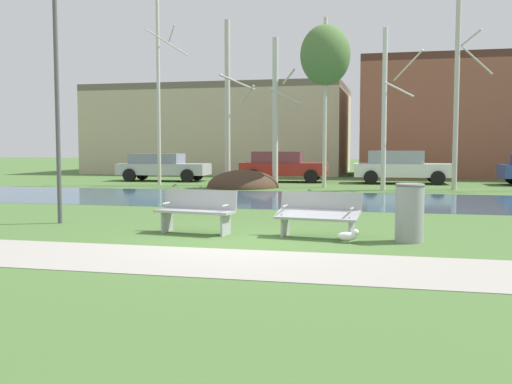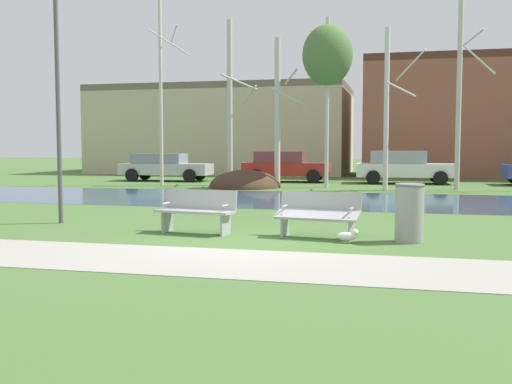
# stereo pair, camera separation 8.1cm
# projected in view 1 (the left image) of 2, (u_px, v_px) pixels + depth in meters

# --- Properties ---
(ground_plane) EXTENTS (120.00, 120.00, 0.00)m
(ground_plane) POSITION_uv_depth(u_px,v_px,m) (316.00, 197.00, 20.51)
(ground_plane) COLOR #476B33
(paved_path_strip) EXTENTS (60.00, 2.21, 0.01)m
(paved_path_strip) POSITION_uv_depth(u_px,v_px,m) (213.00, 262.00, 9.04)
(paved_path_strip) COLOR #9E998E
(paved_path_strip) RESTS_ON ground
(river_band) EXTENTS (80.00, 6.45, 0.01)m
(river_band) POSITION_uv_depth(u_px,v_px,m) (311.00, 200.00, 19.45)
(river_band) COLOR #33516B
(river_band) RESTS_ON ground
(soil_mound) EXTENTS (3.03, 3.42, 1.48)m
(soil_mound) POSITION_uv_depth(u_px,v_px,m) (243.00, 187.00, 25.30)
(soil_mound) COLOR #423021
(soil_mound) RESTS_ON ground
(bench_left) EXTENTS (1.66, 0.77, 0.87)m
(bench_left) POSITION_uv_depth(u_px,v_px,m) (196.00, 210.00, 11.98)
(bench_left) COLOR #9EA0A3
(bench_left) RESTS_ON ground
(bench_right) EXTENTS (1.66, 0.77, 0.87)m
(bench_right) POSITION_uv_depth(u_px,v_px,m) (318.00, 213.00, 11.42)
(bench_right) COLOR #9EA0A3
(bench_right) RESTS_ON ground
(trash_bin) EXTENTS (0.54, 0.54, 1.07)m
(trash_bin) POSITION_uv_depth(u_px,v_px,m) (410.00, 212.00, 10.89)
(trash_bin) COLOR gray
(trash_bin) RESTS_ON ground
(seagull) EXTENTS (0.43, 0.16, 0.26)m
(seagull) POSITION_uv_depth(u_px,v_px,m) (348.00, 236.00, 10.81)
(seagull) COLOR white
(seagull) RESTS_ON ground
(streetlamp) EXTENTS (0.32, 0.32, 5.62)m
(streetlamp) POSITION_uv_depth(u_px,v_px,m) (56.00, 57.00, 13.29)
(streetlamp) COLOR #4C4C51
(streetlamp) RESTS_ON ground
(birch_far_left) EXTENTS (1.53, 2.30, 8.68)m
(birch_far_left) POSITION_uv_depth(u_px,v_px,m) (159.00, 86.00, 26.50)
(birch_far_left) COLOR beige
(birch_far_left) RESTS_ON ground
(birch_left) EXTENTS (1.42, 2.57, 7.29)m
(birch_left) POSITION_uv_depth(u_px,v_px,m) (228.00, 102.00, 26.45)
(birch_left) COLOR #BCB7A8
(birch_left) RESTS_ON ground
(birch_center_left) EXTENTS (1.37, 2.11, 6.34)m
(birch_center_left) POSITION_uv_depth(u_px,v_px,m) (276.00, 111.00, 25.44)
(birch_center_left) COLOR beige
(birch_center_left) RESTS_ON ground
(birch_center) EXTENTS (2.09, 2.09, 7.09)m
(birch_center) POSITION_uv_depth(u_px,v_px,m) (325.00, 56.00, 24.83)
(birch_center) COLOR beige
(birch_center) RESTS_ON ground
(birch_center_right) EXTENTS (1.55, 2.56, 6.36)m
(birch_center_right) POSITION_uv_depth(u_px,v_px,m) (386.00, 107.00, 23.43)
(birch_center_right) COLOR beige
(birch_center_right) RESTS_ON ground
(birch_right) EXTENTS (1.43, 2.21, 8.11)m
(birch_right) POSITION_uv_depth(u_px,v_px,m) (457.00, 86.00, 23.57)
(birch_right) COLOR #BCB7A8
(birch_right) RESTS_ON ground
(parked_van_nearest_silver) EXTENTS (4.55, 2.10, 1.38)m
(parked_van_nearest_silver) POSITION_uv_depth(u_px,v_px,m) (162.00, 166.00, 29.80)
(parked_van_nearest_silver) COLOR #B2B5BC
(parked_van_nearest_silver) RESTS_ON ground
(parked_sedan_second_red) EXTENTS (4.27, 2.11, 1.49)m
(parked_sedan_second_red) POSITION_uv_depth(u_px,v_px,m) (282.00, 166.00, 29.10)
(parked_sedan_second_red) COLOR maroon
(parked_sedan_second_red) RESTS_ON ground
(parked_hatch_third_white) EXTENTS (4.55, 2.21, 1.53)m
(parked_hatch_third_white) POSITION_uv_depth(u_px,v_px,m) (401.00, 166.00, 27.79)
(parked_hatch_third_white) COLOR silver
(parked_hatch_third_white) RESTS_ON ground
(building_beige_block) EXTENTS (16.05, 8.55, 5.52)m
(building_beige_block) POSITION_uv_depth(u_px,v_px,m) (222.00, 130.00, 39.12)
(building_beige_block) COLOR #BCAD8E
(building_beige_block) RESTS_ON ground
(building_brick_low) EXTENTS (12.21, 7.87, 6.66)m
(building_brick_low) POSITION_uv_depth(u_px,v_px,m) (471.00, 119.00, 34.40)
(building_brick_low) COLOR brown
(building_brick_low) RESTS_ON ground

